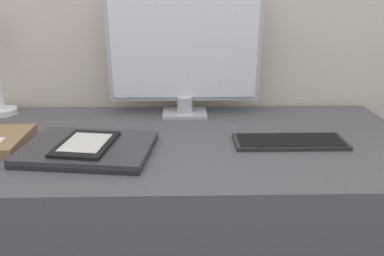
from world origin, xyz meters
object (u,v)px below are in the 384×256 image
Objects in this scene: keyboard at (290,141)px; laptop at (89,148)px; ereader at (86,144)px; monitor at (184,46)px.

laptop reaches higher than keyboard.
ereader is at bearing -173.98° from keyboard.
ereader reaches higher than laptop.
keyboard is 0.57m from laptop.
laptop is 0.02m from ereader.
laptop is at bearing -129.11° from monitor.
monitor reaches higher than ereader.
monitor is at bearing 50.89° from laptop.
laptop is (-0.57, -0.05, 0.01)m from keyboard.
keyboard is at bearing -42.11° from monitor.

